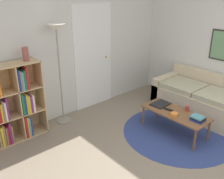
{
  "coord_description": "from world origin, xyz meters",
  "views": [
    {
      "loc": [
        -2.41,
        -1.18,
        2.3
      ],
      "look_at": [
        -0.09,
        1.47,
        0.85
      ],
      "focal_mm": 40.0,
      "sensor_mm": 36.0,
      "label": 1
    }
  ],
  "objects_px": {
    "bookshelf": "(2,107)",
    "vase_on_shelf": "(26,54)",
    "bowl": "(174,114)",
    "coffee_table": "(175,114)",
    "cup": "(187,108)",
    "laptop": "(160,104)",
    "couch": "(203,100)",
    "floor_lamp": "(57,41)"
  },
  "relations": [
    {
      "from": "bookshelf",
      "to": "vase_on_shelf",
      "type": "distance_m",
      "value": 0.89
    },
    {
      "from": "bowl",
      "to": "bookshelf",
      "type": "bearing_deg",
      "value": 141.76
    },
    {
      "from": "coffee_table",
      "to": "cup",
      "type": "xyz_separation_m",
      "value": [
        0.18,
        -0.1,
        0.08
      ]
    },
    {
      "from": "laptop",
      "to": "bowl",
      "type": "relative_size",
      "value": 2.64
    },
    {
      "from": "bookshelf",
      "to": "couch",
      "type": "relative_size",
      "value": 0.7
    },
    {
      "from": "cup",
      "to": "floor_lamp",
      "type": "bearing_deg",
      "value": 129.55
    },
    {
      "from": "coffee_table",
      "to": "laptop",
      "type": "bearing_deg",
      "value": 84.01
    },
    {
      "from": "laptop",
      "to": "vase_on_shelf",
      "type": "relative_size",
      "value": 1.55
    },
    {
      "from": "cup",
      "to": "laptop",
      "type": "bearing_deg",
      "value": 107.97
    },
    {
      "from": "bookshelf",
      "to": "laptop",
      "type": "distance_m",
      "value": 2.59
    },
    {
      "from": "laptop",
      "to": "bookshelf",
      "type": "bearing_deg",
      "value": 151.13
    },
    {
      "from": "couch",
      "to": "bowl",
      "type": "distance_m",
      "value": 1.14
    },
    {
      "from": "laptop",
      "to": "cup",
      "type": "bearing_deg",
      "value": -72.03
    },
    {
      "from": "cup",
      "to": "bowl",
      "type": "bearing_deg",
      "value": 173.09
    },
    {
      "from": "floor_lamp",
      "to": "bowl",
      "type": "bearing_deg",
      "value": -56.63
    },
    {
      "from": "laptop",
      "to": "vase_on_shelf",
      "type": "distance_m",
      "value": 2.38
    },
    {
      "from": "couch",
      "to": "laptop",
      "type": "xyz_separation_m",
      "value": [
        -0.97,
        0.29,
        0.11
      ]
    },
    {
      "from": "laptop",
      "to": "cup",
      "type": "relative_size",
      "value": 3.56
    },
    {
      "from": "laptop",
      "to": "cup",
      "type": "distance_m",
      "value": 0.47
    },
    {
      "from": "coffee_table",
      "to": "cup",
      "type": "bearing_deg",
      "value": -29.92
    },
    {
      "from": "couch",
      "to": "bowl",
      "type": "bearing_deg",
      "value": -173.77
    },
    {
      "from": "bowl",
      "to": "cup",
      "type": "bearing_deg",
      "value": -6.91
    },
    {
      "from": "bookshelf",
      "to": "vase_on_shelf",
      "type": "xyz_separation_m",
      "value": [
        0.47,
        -0.0,
        0.75
      ]
    },
    {
      "from": "floor_lamp",
      "to": "bowl",
      "type": "height_order",
      "value": "floor_lamp"
    },
    {
      "from": "coffee_table",
      "to": "bowl",
      "type": "xyz_separation_m",
      "value": [
        -0.12,
        -0.07,
        0.06
      ]
    },
    {
      "from": "couch",
      "to": "bowl",
      "type": "relative_size",
      "value": 14.49
    },
    {
      "from": "floor_lamp",
      "to": "coffee_table",
      "type": "bearing_deg",
      "value": -52.56
    },
    {
      "from": "bookshelf",
      "to": "couch",
      "type": "distance_m",
      "value": 3.59
    },
    {
      "from": "bowl",
      "to": "vase_on_shelf",
      "type": "relative_size",
      "value": 0.59
    },
    {
      "from": "couch",
      "to": "cup",
      "type": "xyz_separation_m",
      "value": [
        -0.82,
        -0.16,
        0.14
      ]
    },
    {
      "from": "coffee_table",
      "to": "vase_on_shelf",
      "type": "distance_m",
      "value": 2.57
    },
    {
      "from": "coffee_table",
      "to": "vase_on_shelf",
      "type": "relative_size",
      "value": 5.25
    },
    {
      "from": "floor_lamp",
      "to": "couch",
      "type": "relative_size",
      "value": 0.98
    },
    {
      "from": "bowl",
      "to": "vase_on_shelf",
      "type": "bearing_deg",
      "value": 134.56
    },
    {
      "from": "bowl",
      "to": "cup",
      "type": "xyz_separation_m",
      "value": [
        0.31,
        -0.04,
        0.02
      ]
    },
    {
      "from": "laptop",
      "to": "cup",
      "type": "xyz_separation_m",
      "value": [
        0.14,
        -0.45,
        0.04
      ]
    },
    {
      "from": "bookshelf",
      "to": "couch",
      "type": "bearing_deg",
      "value": -25.41
    },
    {
      "from": "couch",
      "to": "bowl",
      "type": "height_order",
      "value": "couch"
    },
    {
      "from": "couch",
      "to": "laptop",
      "type": "relative_size",
      "value": 5.48
    },
    {
      "from": "laptop",
      "to": "bowl",
      "type": "height_order",
      "value": "bowl"
    },
    {
      "from": "vase_on_shelf",
      "to": "laptop",
      "type": "bearing_deg",
      "value": -34.85
    },
    {
      "from": "floor_lamp",
      "to": "laptop",
      "type": "distance_m",
      "value": 2.06
    }
  ]
}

